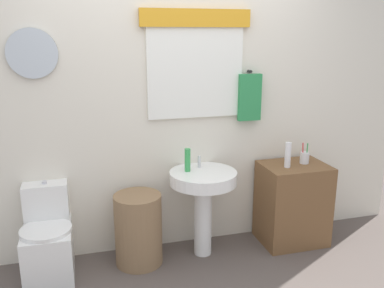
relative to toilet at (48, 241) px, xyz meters
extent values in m
cube|color=silver|center=(1.06, 0.27, 1.02)|extent=(4.40, 0.10, 2.60)
cube|color=white|center=(1.25, 0.20, 1.25)|extent=(0.81, 0.03, 0.74)
cube|color=gold|center=(1.25, 0.19, 1.68)|extent=(0.91, 0.04, 0.14)
cylinder|color=silver|center=(0.00, 0.20, 1.42)|extent=(0.37, 0.03, 0.37)
cylinder|color=black|center=(1.72, 0.19, 1.25)|extent=(0.02, 0.06, 0.02)
cube|color=#2D894C|center=(1.72, 0.17, 1.03)|extent=(0.20, 0.05, 0.40)
cube|color=white|center=(0.00, -0.03, -0.08)|extent=(0.36, 0.50, 0.40)
cylinder|color=white|center=(0.00, -0.09, 0.14)|extent=(0.38, 0.38, 0.03)
cube|color=white|center=(0.00, 0.14, 0.27)|extent=(0.34, 0.18, 0.30)
cylinder|color=silver|center=(0.00, 0.14, 0.43)|extent=(0.04, 0.04, 0.02)
cylinder|color=#846647|center=(0.70, -0.03, 0.02)|extent=(0.38, 0.38, 0.59)
cylinder|color=white|center=(1.25, -0.03, 0.04)|extent=(0.15, 0.15, 0.64)
cylinder|color=white|center=(1.25, -0.03, 0.41)|extent=(0.56, 0.56, 0.10)
cylinder|color=silver|center=(1.25, 0.09, 0.51)|extent=(0.03, 0.03, 0.10)
cube|color=brown|center=(2.09, -0.03, 0.09)|extent=(0.57, 0.44, 0.73)
cylinder|color=green|center=(1.13, 0.02, 0.56)|extent=(0.05, 0.05, 0.19)
cylinder|color=white|center=(1.99, -0.07, 0.56)|extent=(0.05, 0.05, 0.22)
cylinder|color=silver|center=(2.19, -0.01, 0.50)|extent=(0.08, 0.08, 0.10)
cylinder|color=green|center=(2.21, -0.02, 0.54)|extent=(0.02, 0.02, 0.18)
cylinder|color=red|center=(2.17, -0.01, 0.54)|extent=(0.01, 0.03, 0.18)
camera|label=1|loc=(0.30, -3.09, 1.56)|focal=38.53mm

